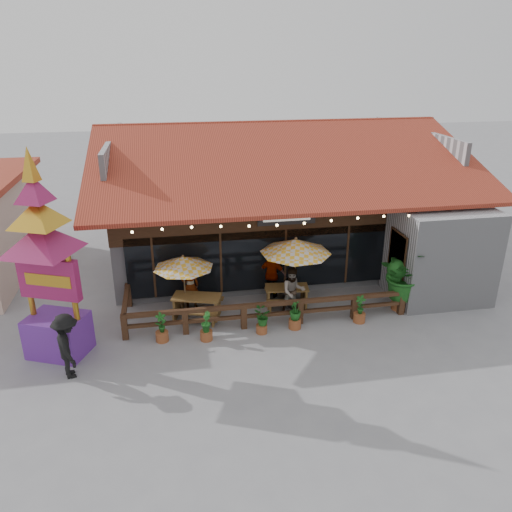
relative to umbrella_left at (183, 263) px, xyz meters
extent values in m
plane|color=gray|center=(4.42, -0.97, -2.00)|extent=(100.00, 100.00, 0.00)
cube|color=#A7A7AC|center=(4.42, 6.03, 0.00)|extent=(14.00, 10.00, 4.00)
cube|color=#3C2313|center=(2.92, 0.95, 1.20)|extent=(11.00, 0.16, 1.60)
cube|color=black|center=(2.92, 0.93, -0.50)|extent=(10.00, 0.12, 2.40)
cube|color=#FFC972|center=(2.92, 1.13, -0.50)|extent=(9.80, 0.05, 2.20)
cube|color=#A7A7AC|center=(9.67, -0.32, -0.20)|extent=(3.50, 2.70, 3.60)
cube|color=#B12B1C|center=(7.86, -0.47, 0.00)|extent=(0.06, 1.20, 1.50)
cube|color=#3C2313|center=(7.85, -0.47, 0.00)|extent=(0.04, 1.34, 1.64)
cube|color=#AB3A26|center=(4.42, 2.53, 2.90)|extent=(15.50, 7.05, 2.37)
cube|color=#AB3A26|center=(4.42, 9.53, 2.90)|extent=(15.50, 7.05, 2.37)
cube|color=#AB3A26|center=(4.42, 6.03, 4.02)|extent=(15.50, 0.30, 0.12)
cube|color=#A7A7AC|center=(-2.58, 6.03, 2.70)|extent=(0.20, 9.00, 1.80)
cube|color=#A7A7AC|center=(11.42, 6.03, 2.70)|extent=(0.20, 9.00, 1.80)
cube|color=black|center=(3.92, 0.83, 1.20)|extent=(2.20, 0.10, 0.55)
cube|color=silver|center=(3.92, 0.77, 1.20)|extent=(1.80, 0.02, 0.25)
cube|color=#3C2313|center=(-1.08, 0.89, -0.50)|extent=(0.08, 0.08, 2.40)
cube|color=#3C2313|center=(1.42, 0.89, -0.50)|extent=(0.08, 0.08, 2.40)
cube|color=#3C2313|center=(3.92, 0.89, -0.50)|extent=(0.08, 0.08, 2.40)
cube|color=#3C2313|center=(6.42, 0.89, -0.50)|extent=(0.08, 0.08, 2.40)
sphere|color=#FFD98C|center=(-1.58, -0.89, 1.55)|extent=(0.09, 0.09, 0.09)
sphere|color=#FFD98C|center=(-0.63, -0.89, 1.59)|extent=(0.09, 0.09, 0.09)
sphere|color=#FFD98C|center=(0.32, -0.89, 1.60)|extent=(0.09, 0.09, 0.09)
sphere|color=#FFD98C|center=(1.27, -0.89, 1.57)|extent=(0.09, 0.09, 0.09)
sphere|color=#FFD98C|center=(2.22, -0.89, 1.53)|extent=(0.09, 0.09, 0.09)
sphere|color=#FFD98C|center=(3.17, -0.89, 1.50)|extent=(0.09, 0.09, 0.09)
sphere|color=#FFD98C|center=(4.12, -0.89, 1.51)|extent=(0.09, 0.09, 0.09)
sphere|color=#FFD98C|center=(5.07, -0.89, 1.55)|extent=(0.09, 0.09, 0.09)
sphere|color=#FFD98C|center=(6.02, -0.89, 1.59)|extent=(0.09, 0.09, 0.09)
sphere|color=#FFD98C|center=(6.97, -0.89, 1.60)|extent=(0.09, 0.09, 0.09)
sphere|color=#FFD98C|center=(7.92, -0.89, 1.57)|extent=(0.09, 0.09, 0.09)
cube|color=#402A17|center=(-2.08, -1.47, -1.55)|extent=(0.20, 0.20, 0.90)
cube|color=#402A17|center=(-0.08, -1.47, -1.55)|extent=(0.20, 0.20, 0.90)
cube|color=#402A17|center=(1.92, -1.47, -1.55)|extent=(0.20, 0.20, 0.90)
cube|color=#402A17|center=(3.92, -1.47, -1.55)|extent=(0.20, 0.20, 0.90)
cube|color=#402A17|center=(5.92, -1.47, -1.55)|extent=(0.20, 0.20, 0.90)
cube|color=#402A17|center=(7.72, -1.47, -1.55)|extent=(0.20, 0.20, 0.90)
cube|color=#402A17|center=(2.82, -1.47, -1.15)|extent=(9.80, 0.16, 0.14)
cube|color=#402A17|center=(2.82, -1.47, -1.55)|extent=(9.80, 0.12, 0.12)
cube|color=#402A17|center=(-2.08, -0.22, -1.15)|extent=(0.16, 2.50, 0.14)
cube|color=#402A17|center=(-2.08, 0.93, -1.55)|extent=(0.20, 0.20, 0.90)
cylinder|color=brown|center=(0.00, 0.00, -0.92)|extent=(0.06, 0.06, 2.16)
cone|color=yellow|center=(0.00, 0.00, 0.01)|extent=(2.53, 2.53, 0.42)
sphere|color=brown|center=(0.00, 0.00, 0.25)|extent=(0.09, 0.09, 0.09)
cylinder|color=black|center=(0.00, 0.00, -1.97)|extent=(0.41, 0.41, 0.06)
cylinder|color=brown|center=(4.03, -0.21, -0.70)|extent=(0.07, 0.07, 2.61)
cone|color=yellow|center=(4.03, -0.21, 0.44)|extent=(3.25, 3.25, 0.51)
sphere|color=brown|center=(4.03, -0.21, 0.72)|extent=(0.11, 0.11, 0.11)
cylinder|color=black|center=(4.03, -0.21, -1.97)|extent=(0.50, 0.50, 0.07)
cube|color=brown|center=(0.39, -0.36, -1.21)|extent=(1.87, 1.26, 0.06)
cube|color=brown|center=(-0.32, -0.15, -1.61)|extent=(0.30, 0.74, 0.79)
cube|color=brown|center=(1.11, -0.58, -1.61)|extent=(0.30, 0.74, 0.79)
cube|color=brown|center=(0.23, -0.93, -1.53)|extent=(1.73, 0.78, 0.05)
cube|color=brown|center=(0.56, 0.20, -1.53)|extent=(1.73, 0.78, 0.05)
cube|color=brown|center=(3.77, -0.08, -1.26)|extent=(1.68, 0.96, 0.06)
cube|color=brown|center=(3.08, 0.02, -1.63)|extent=(0.17, 0.70, 0.74)
cube|color=brown|center=(4.47, -0.17, -1.63)|extent=(0.17, 0.70, 0.74)
cube|color=brown|center=(3.70, -0.62, -1.56)|extent=(1.62, 0.49, 0.05)
cube|color=brown|center=(3.85, 0.47, -1.56)|extent=(1.62, 0.49, 0.05)
cube|color=#612893|center=(-4.05, -1.95, -1.35)|extent=(2.10, 1.87, 1.30)
cube|color=#921A51|center=(-4.05, -1.95, 0.59)|extent=(1.90, 1.01, 1.30)
cube|color=gold|center=(-4.05, -2.10, 0.59)|extent=(1.40, 0.62, 0.38)
cylinder|color=gold|center=(-4.81, -1.95, 0.37)|extent=(0.17, 0.17, 2.16)
cylinder|color=gold|center=(-3.30, -1.95, 0.37)|extent=(0.17, 0.17, 2.16)
pyramid|color=#921A51|center=(-4.05, -1.95, 2.32)|extent=(3.40, 3.40, 0.86)
pyramid|color=gold|center=(-4.05, -1.95, 3.02)|extent=(2.41, 2.41, 0.76)
pyramid|color=#921A51|center=(-4.05, -1.95, 3.72)|extent=(1.56, 1.56, 0.76)
pyramid|color=gold|center=(-4.05, -1.95, 4.53)|extent=(0.71, 0.71, 0.97)
cylinder|color=brown|center=(7.87, -1.10, -1.77)|extent=(0.63, 0.63, 0.46)
imported|color=#1B5819|center=(7.87, -1.10, -0.59)|extent=(2.19, 2.08, 1.90)
sphere|color=#1B5819|center=(8.03, -1.20, -0.95)|extent=(0.63, 0.63, 0.63)
sphere|color=#1B5819|center=(7.74, -0.95, -0.74)|extent=(0.55, 0.55, 0.55)
imported|color=#3C2313|center=(0.22, 0.41, -1.13)|extent=(0.67, 0.47, 1.75)
imported|color=#3C2313|center=(3.84, -0.76, -1.10)|extent=(0.89, 0.69, 1.81)
imported|color=#3C2313|center=(3.38, 0.74, -1.06)|extent=(1.19, 0.93, 1.89)
imported|color=black|center=(-3.52, -3.29, -1.00)|extent=(1.12, 1.47, 2.01)
cylinder|color=brown|center=(-0.87, -1.82, -1.83)|extent=(0.43, 0.43, 0.34)
imported|color=#1B5819|center=(-0.87, -1.82, -1.31)|extent=(0.43, 0.36, 0.70)
cylinder|color=brown|center=(0.58, -2.00, -1.84)|extent=(0.41, 0.41, 0.33)
imported|color=#1B5819|center=(0.58, -2.00, -1.33)|extent=(0.33, 0.39, 0.68)
cylinder|color=brown|center=(2.47, -1.89, -1.85)|extent=(0.38, 0.38, 0.30)
imported|color=#1B5819|center=(2.47, -1.89, -1.39)|extent=(0.71, 0.68, 0.62)
cylinder|color=brown|center=(3.66, -1.78, -1.83)|extent=(0.43, 0.43, 0.34)
imported|color=#1B5819|center=(3.66, -1.78, -1.30)|extent=(0.54, 0.54, 0.71)
cylinder|color=brown|center=(6.02, -1.77, -1.83)|extent=(0.42, 0.42, 0.34)
imported|color=#1B5819|center=(6.02, -1.77, -1.32)|extent=(0.42, 0.44, 0.69)
camera|label=1|loc=(-0.34, -16.42, 6.83)|focal=35.00mm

